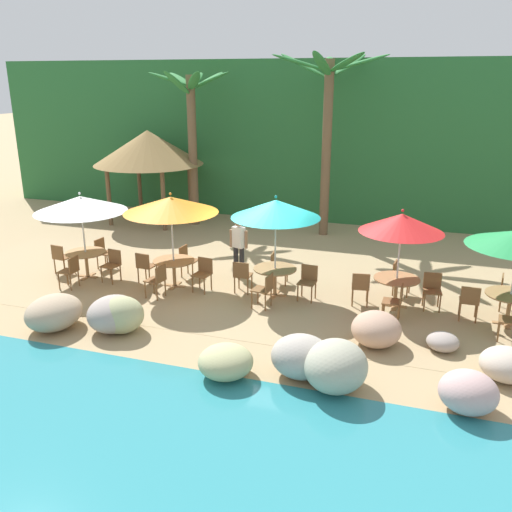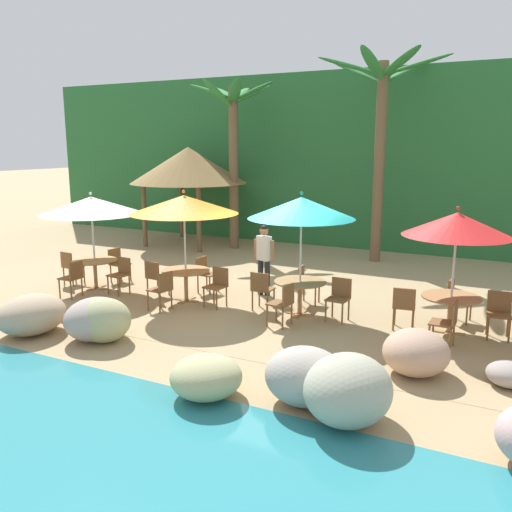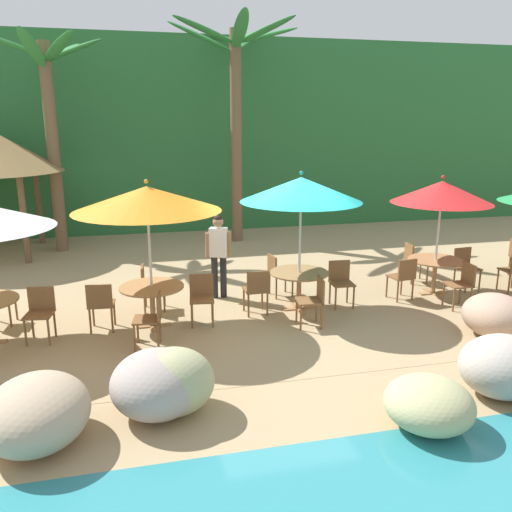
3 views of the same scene
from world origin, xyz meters
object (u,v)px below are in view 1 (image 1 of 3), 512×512
at_px(chair_orange_inland, 187,259).
at_px(palapa_hut, 148,148).
at_px(umbrella_teal, 276,209).
at_px(chair_teal_right, 265,288).
at_px(dining_table_red, 396,283).
at_px(chair_red_seaward, 432,288).
at_px(chair_green_inland, 506,290).
at_px(chair_white_left, 61,257).
at_px(chair_red_right, 396,300).
at_px(umbrella_orange, 171,205).
at_px(dining_table_orange, 174,265).
at_px(palm_tree_second, 328,109).
at_px(chair_orange_seaward, 203,272).
at_px(umbrella_red, 402,223).
at_px(dining_table_white, 86,256).
at_px(chair_orange_right, 158,279).
at_px(chair_white_seaward, 112,263).
at_px(chair_teal_inland, 277,265).
at_px(chair_green_left, 469,300).
at_px(dining_table_teal, 275,273).
at_px(chair_teal_seaward, 308,280).
at_px(dining_table_green, 510,299).
at_px(umbrella_white, 81,204).
at_px(chair_red_inland, 399,275).
at_px(palm_tree_nearest, 192,121).
at_px(chair_red_left, 361,286).
at_px(waiter_in_white, 239,243).
at_px(chair_white_inland, 103,251).
at_px(chair_teal_left, 242,274).
at_px(chair_orange_left, 145,265).

relative_size(chair_orange_inland, palapa_hut, 0.21).
relative_size(umbrella_teal, chair_teal_right, 3.01).
height_order(chair_orange_inland, dining_table_red, chair_orange_inland).
bearing_deg(chair_red_seaward, chair_green_inland, 14.25).
relative_size(chair_white_left, chair_red_right, 1.00).
height_order(umbrella_orange, chair_red_seaward, umbrella_orange).
height_order(dining_table_orange, palm_tree_second, palm_tree_second).
xyz_separation_m(chair_orange_seaward, chair_red_seaward, (5.70, 0.66, 0.00)).
xyz_separation_m(chair_white_left, palm_tree_second, (6.25, 6.42, 3.83)).
bearing_deg(umbrella_red, chair_green_inland, 13.68).
xyz_separation_m(dining_table_white, palapa_hut, (-1.37, 6.27, 2.20)).
bearing_deg(palapa_hut, chair_orange_right, -60.39).
relative_size(chair_white_seaward, chair_green_inland, 1.00).
height_order(chair_teal_inland, chair_green_left, same).
bearing_deg(umbrella_teal, chair_orange_seaward, -172.26).
xyz_separation_m(dining_table_teal, chair_teal_seaward, (0.85, 0.04, -0.10)).
bearing_deg(dining_table_white, dining_table_green, 1.79).
bearing_deg(dining_table_orange, chair_green_left, 1.07).
bearing_deg(umbrella_teal, dining_table_red, 4.29).
xyz_separation_m(umbrella_white, chair_red_inland, (8.36, 1.44, -1.59)).
bearing_deg(palm_tree_nearest, chair_red_left, -40.05).
relative_size(dining_table_green, waiter_in_white, 0.65).
bearing_deg(chair_white_inland, chair_teal_inland, 3.69).
bearing_deg(chair_white_left, chair_teal_right, -4.70).
bearing_deg(palm_tree_second, umbrella_teal, -90.25).
height_order(chair_orange_right, dining_table_green, chair_orange_right).
distance_m(chair_white_seaward, chair_teal_seaward, 5.39).
bearing_deg(dining_table_orange, chair_red_inland, 12.99).
relative_size(chair_white_inland, chair_orange_right, 1.00).
bearing_deg(palm_tree_second, chair_white_inland, -134.18).
bearing_deg(umbrella_white, chair_red_seaward, 4.77).
height_order(chair_teal_seaward, chair_red_inland, same).
bearing_deg(dining_table_red, chair_red_inland, 90.22).
relative_size(chair_orange_right, dining_table_red, 0.79).
xyz_separation_m(umbrella_red, chair_red_right, (0.06, -0.85, -1.60)).
bearing_deg(chair_red_right, chair_red_inland, 92.27).
distance_m(chair_white_seaward, chair_green_inland, 10.10).
xyz_separation_m(chair_orange_right, chair_red_right, (5.82, 0.47, 0.00)).
height_order(dining_table_white, chair_green_left, chair_green_left).
bearing_deg(chair_orange_inland, chair_white_left, -164.61).
bearing_deg(chair_white_seaward, chair_white_inland, 134.80).
bearing_deg(chair_green_left, chair_red_inland, 144.51).
bearing_deg(dining_table_orange, dining_table_teal, 5.04).
distance_m(umbrella_white, dining_table_orange, 3.03).
bearing_deg(umbrella_teal, chair_teal_left, -172.13).
relative_size(umbrella_red, chair_green_left, 2.81).
height_order(palm_tree_nearest, waiter_in_white, palm_tree_nearest).
relative_size(umbrella_white, chair_orange_left, 2.84).
distance_m(chair_white_inland, palm_tree_nearest, 6.43).
height_order(dining_table_orange, chair_red_left, chair_red_left).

